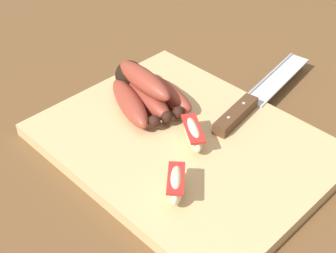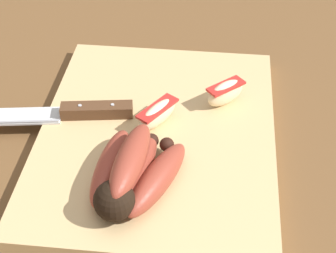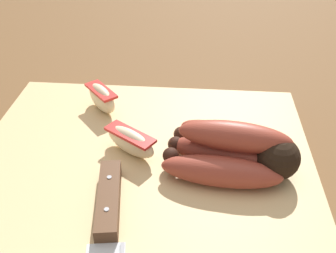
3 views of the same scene
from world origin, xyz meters
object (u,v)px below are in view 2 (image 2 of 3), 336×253
apple_wedge_near (225,92)px  apple_wedge_middle (158,112)px  chefs_knife (62,113)px  banana_bunch (131,173)px

apple_wedge_near → apple_wedge_middle: 0.10m
chefs_knife → banana_bunch: bearing=43.7°
apple_wedge_near → apple_wedge_middle: (0.05, -0.09, -0.00)m
banana_bunch → apple_wedge_middle: size_ratio=2.16×
apple_wedge_near → apple_wedge_middle: size_ratio=0.84×
banana_bunch → apple_wedge_middle: banana_bunch is taller
banana_bunch → apple_wedge_middle: (-0.12, 0.02, -0.01)m
banana_bunch → chefs_knife: 0.17m
banana_bunch → apple_wedge_near: banana_bunch is taller
apple_wedge_middle → banana_bunch: bearing=-7.8°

